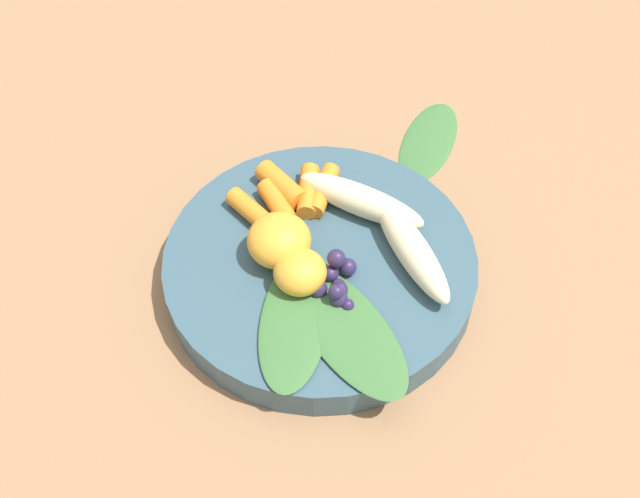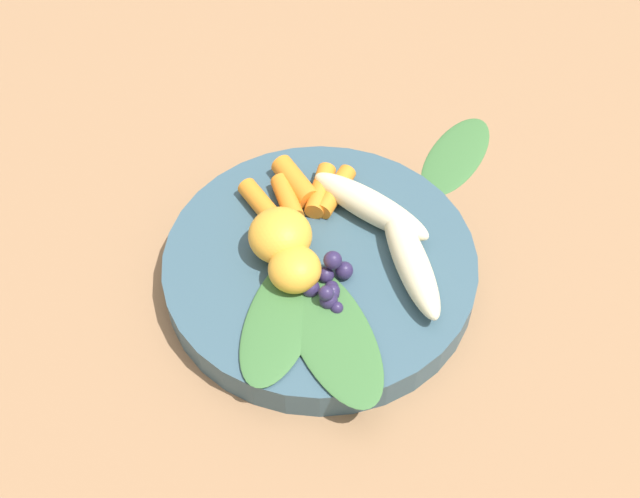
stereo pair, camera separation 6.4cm
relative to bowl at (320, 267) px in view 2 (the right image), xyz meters
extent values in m
plane|color=#99704C|center=(0.00, 0.00, -0.01)|extent=(2.40, 2.40, 0.00)
cylinder|color=#385666|center=(0.00, 0.00, 0.00)|extent=(0.26, 0.26, 0.03)
ellipsoid|color=beige|center=(-0.03, -0.05, 0.03)|extent=(0.12, 0.08, 0.03)
ellipsoid|color=beige|center=(-0.07, 0.00, 0.03)|extent=(0.07, 0.12, 0.03)
ellipsoid|color=#F4A833|center=(0.01, 0.03, 0.03)|extent=(0.04, 0.04, 0.03)
ellipsoid|color=#F4A833|center=(0.03, 0.00, 0.03)|extent=(0.05, 0.05, 0.04)
cylinder|color=orange|center=(0.00, -0.07, 0.02)|extent=(0.03, 0.06, 0.02)
cylinder|color=orange|center=(0.01, -0.07, 0.02)|extent=(0.02, 0.05, 0.02)
cylinder|color=orange|center=(0.04, -0.07, 0.02)|extent=(0.05, 0.05, 0.02)
cylinder|color=orange|center=(0.04, -0.05, 0.02)|extent=(0.04, 0.05, 0.02)
cylinder|color=orange|center=(0.06, -0.04, 0.02)|extent=(0.05, 0.05, 0.02)
sphere|color=#2D234C|center=(-0.02, 0.04, 0.02)|extent=(0.01, 0.01, 0.01)
sphere|color=#2D234C|center=(-0.02, 0.03, 0.02)|extent=(0.01, 0.01, 0.01)
sphere|color=#2D234C|center=(-0.02, 0.04, 0.02)|extent=(0.01, 0.01, 0.01)
sphere|color=#2D234C|center=(-0.02, 0.05, 0.02)|extent=(0.01, 0.01, 0.01)
sphere|color=#2D234C|center=(0.00, 0.04, 0.02)|extent=(0.01, 0.01, 0.01)
sphere|color=#2D234C|center=(-0.01, 0.05, 0.03)|extent=(0.01, 0.01, 0.01)
sphere|color=#2D234C|center=(-0.01, 0.02, 0.02)|extent=(0.01, 0.01, 0.01)
sphere|color=#2D234C|center=(-0.02, 0.02, 0.02)|extent=(0.01, 0.01, 0.01)
sphere|color=#2D234C|center=(-0.02, 0.05, 0.02)|extent=(0.01, 0.01, 0.01)
sphere|color=#2D234C|center=(-0.01, 0.02, 0.03)|extent=(0.01, 0.01, 0.01)
cylinder|color=white|center=(0.00, 0.06, 0.02)|extent=(0.04, 0.04, 0.00)
ellipsoid|color=#3D7038|center=(0.02, 0.07, 0.02)|extent=(0.06, 0.13, 0.01)
ellipsoid|color=#3D7038|center=(-0.02, 0.07, 0.02)|extent=(0.13, 0.15, 0.01)
ellipsoid|color=#3D7038|center=(-0.10, -0.17, -0.01)|extent=(0.08, 0.13, 0.01)
camera|label=1|loc=(-0.02, 0.40, 0.52)|focal=44.37mm
camera|label=2|loc=(-0.08, 0.39, 0.52)|focal=44.37mm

